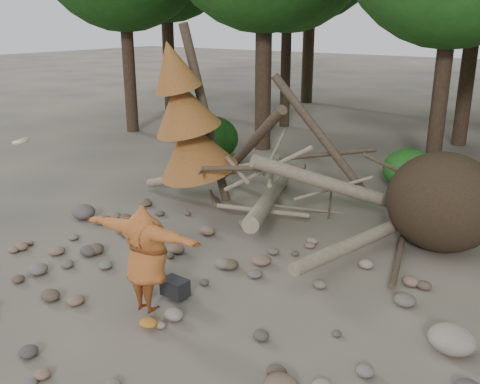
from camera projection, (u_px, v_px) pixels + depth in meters
The scene contains 11 objects.
ground at pixel (200, 298), 8.83m from camera, with size 120.00×120.00×0.00m, color #514C44.
deadfall_pile at pixel (412, 199), 10.70m from camera, with size 8.55×5.24×3.30m.
dead_conifer at pixel (187, 121), 12.50m from camera, with size 2.06×2.16×4.35m.
bush_left at pixel (210, 138), 17.21m from camera, with size 1.80×1.80×1.44m, color #194E14.
bush_mid at pixel (409, 169), 14.25m from camera, with size 1.40×1.40×1.12m, color #22621C.
frisbee_thrower at pixel (146, 258), 8.08m from camera, with size 3.55×0.94×2.50m.
backpack at pixel (175, 291), 8.78m from camera, with size 0.43×0.29×0.29m, color black.
cloth_green at pixel (176, 289), 8.97m from camera, with size 0.42×0.35×0.16m, color #2E6D2B.
cloth_orange at pixel (149, 326), 7.94m from camera, with size 0.30×0.24×0.11m, color #AF681E.
boulder_mid_right at pixel (452, 339), 7.36m from camera, with size 0.65×0.59×0.39m, color gray.
boulder_mid_left at pixel (83, 212), 12.27m from camera, with size 0.57×0.51×0.34m, color #584F4A.
Camera 1 is at (5.09, -6.00, 4.41)m, focal length 40.00 mm.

